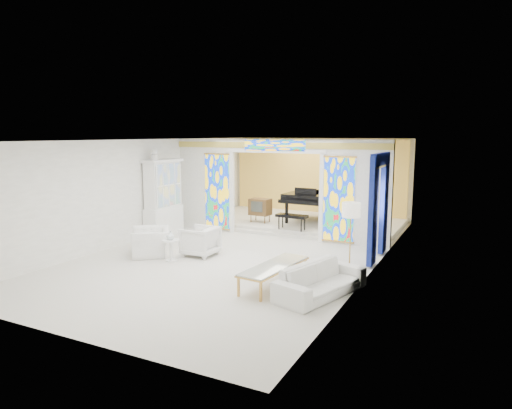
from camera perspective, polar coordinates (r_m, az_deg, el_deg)
The scene contains 24 objects.
floor at distance 12.52m, azimuth -1.33°, elevation -5.80°, with size 12.00×12.00×0.00m, color silver.
ceiling at distance 12.12m, azimuth -1.38°, elevation 8.06°, with size 7.00×12.00×0.02m, color white.
wall_back at distance 17.72m, azimuth 7.77°, elevation 3.37°, with size 7.00×0.02×3.00m, color white.
wall_front at distance 7.56m, azimuth -23.23°, elevation -4.59°, with size 7.00×0.02×3.00m, color white.
wall_left at distance 14.20m, azimuth -13.95°, elevation 1.85°, with size 0.02×12.00×3.00m, color white.
wall_right at distance 11.05m, azimuth 14.90°, elevation -0.11°, with size 0.02×12.00×3.00m, color white.
partition_wall at distance 13.99m, azimuth 2.47°, elevation 2.63°, with size 7.00×0.22×3.00m.
stained_glass_left at distance 14.88m, azimuth -4.86°, elevation 1.61°, with size 0.90×0.04×2.40m, color gold.
stained_glass_right at distance 13.24m, azimuth 10.32°, elevation 0.61°, with size 0.90×0.04×2.40m, color gold.
stained_glass_transom at distance 13.82m, azimuth 2.32°, elevation 7.41°, with size 2.00×0.04×0.34m, color gold.
alcove_platform at distance 16.15m, azimuth 5.49°, elevation -2.18°, with size 6.80×3.80×0.18m, color silver.
gold_curtain_back at distance 17.61m, azimuth 7.65°, elevation 3.33°, with size 6.70×0.10×2.90m, color #E3BC4F.
chandelier at distance 15.70m, azimuth 6.17°, elevation 6.55°, with size 0.48×0.48×0.30m, color #BE8D42.
blue_drapes at distance 11.74m, azimuth 15.14°, elevation 0.77°, with size 0.14×1.85×2.65m.
china_cabinet at distance 14.52m, azimuth -11.52°, elevation 0.76°, with size 0.56×1.46×2.72m.
armchair_left at distance 12.33m, azimuth -13.01°, elevation -4.57°, with size 1.08×0.95×0.70m, color white.
armchair_right at distance 12.05m, azimuth -7.01°, elevation -4.56°, with size 0.82×0.85×0.77m, color white.
sofa at distance 9.20m, azimuth 8.11°, elevation -9.32°, with size 2.11×0.82×0.62m, color white.
side_table at distance 11.66m, azimuth -10.60°, elevation -5.24°, with size 0.55×0.55×0.55m.
vase at distance 11.59m, azimuth -10.64°, elevation -3.81°, with size 0.20×0.20×0.21m, color white.
coffee_table at distance 9.63m, azimuth 2.30°, elevation -7.76°, with size 0.84×2.07×0.45m.
floor_lamp at distance 10.32m, azimuth 11.79°, elevation -1.10°, with size 0.46×0.46×1.66m.
grand_piano at distance 15.77m, azimuth 7.69°, elevation 0.87°, with size 2.02×3.06×1.21m.
tv_console at distance 15.50m, azimuth 0.52°, elevation -0.30°, with size 0.72×0.52×0.80m.
Camera 1 is at (5.67, -10.71, 3.16)m, focal length 32.00 mm.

